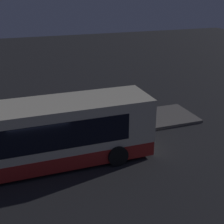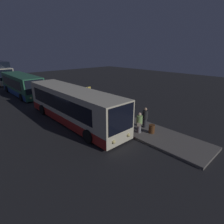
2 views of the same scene
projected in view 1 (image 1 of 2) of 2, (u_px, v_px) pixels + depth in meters
name	position (u px, v px, depth m)	size (l,w,h in m)	color
ground	(40.00, 166.00, 14.44)	(80.00, 80.00, 0.00)	#232326
platform	(32.00, 136.00, 17.11)	(20.00, 3.01, 0.17)	#605B56
bus_lead	(22.00, 138.00, 13.81)	(11.96, 2.80, 2.96)	beige
passenger_boarding	(110.00, 107.00, 18.57)	(0.68, 0.54, 1.63)	#2D2D33
passenger_waiting	(24.00, 114.00, 17.44)	(0.60, 0.64, 1.68)	#2D2D33
passenger_with_bags	(122.00, 114.00, 17.71)	(0.65, 0.70, 1.59)	gray
suitcase	(18.00, 122.00, 17.85)	(0.45, 0.26, 0.88)	#334C7F
trash_bin	(128.00, 116.00, 18.69)	(0.44, 0.44, 0.65)	#593319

